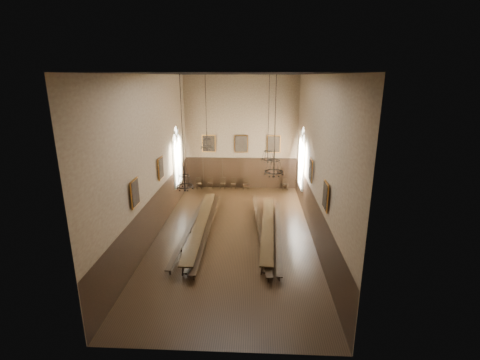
# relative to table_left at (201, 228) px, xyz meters

# --- Properties ---
(floor) EXTENTS (9.00, 18.00, 0.02)m
(floor) POSITION_rel_table_left_xyz_m (1.93, -0.01, -0.40)
(floor) COLOR black
(floor) RESTS_ON ground
(ceiling) EXTENTS (9.00, 18.00, 0.02)m
(ceiling) POSITION_rel_table_left_xyz_m (1.93, -0.01, 8.62)
(ceiling) COLOR black
(ceiling) RESTS_ON ground
(wall_back) EXTENTS (9.00, 0.02, 9.00)m
(wall_back) POSITION_rel_table_left_xyz_m (1.93, 9.00, 4.11)
(wall_back) COLOR #806D4F
(wall_back) RESTS_ON ground
(wall_front) EXTENTS (9.00, 0.02, 9.00)m
(wall_front) POSITION_rel_table_left_xyz_m (1.93, -9.02, 4.11)
(wall_front) COLOR #806D4F
(wall_front) RESTS_ON ground
(wall_left) EXTENTS (0.02, 18.00, 9.00)m
(wall_left) POSITION_rel_table_left_xyz_m (-2.58, -0.01, 4.11)
(wall_left) COLOR #806D4F
(wall_left) RESTS_ON ground
(wall_right) EXTENTS (0.02, 18.00, 9.00)m
(wall_right) POSITION_rel_table_left_xyz_m (6.44, -0.01, 4.11)
(wall_right) COLOR #806D4F
(wall_right) RESTS_ON ground
(wainscot_panelling) EXTENTS (9.00, 18.00, 2.50)m
(wainscot_panelling) POSITION_rel_table_left_xyz_m (1.93, -0.01, 0.86)
(wainscot_panelling) COLOR black
(wainscot_panelling) RESTS_ON floor
(table_left) EXTENTS (0.84, 9.95, 0.78)m
(table_left) POSITION_rel_table_left_xyz_m (0.00, 0.00, 0.00)
(table_left) COLOR black
(table_left) RESTS_ON floor
(table_right) EXTENTS (1.03, 9.12, 0.71)m
(table_right) POSITION_rel_table_left_xyz_m (3.88, -0.13, -0.03)
(table_right) COLOR black
(table_right) RESTS_ON floor
(bench_left_outer) EXTENTS (0.53, 9.66, 0.43)m
(bench_left_outer) POSITION_rel_table_left_xyz_m (-0.68, 0.05, -0.11)
(bench_left_outer) COLOR black
(bench_left_outer) RESTS_ON floor
(bench_left_inner) EXTENTS (0.35, 10.73, 0.48)m
(bench_left_inner) POSITION_rel_table_left_xyz_m (0.39, 0.16, -0.08)
(bench_left_inner) COLOR black
(bench_left_inner) RESTS_ON floor
(bench_right_inner) EXTENTS (1.07, 10.79, 0.49)m
(bench_right_inner) POSITION_rel_table_left_xyz_m (3.44, 0.16, -0.08)
(bench_right_inner) COLOR black
(bench_right_inner) RESTS_ON floor
(bench_right_outer) EXTENTS (0.73, 9.67, 0.43)m
(bench_right_outer) POSITION_rel_table_left_xyz_m (4.47, -0.22, -0.11)
(bench_right_outer) COLOR black
(bench_right_outer) RESTS_ON floor
(chair_0) EXTENTS (0.52, 0.52, 0.95)m
(chair_0) POSITION_rel_table_left_xyz_m (-1.50, 8.46, -0.10)
(chair_0) COLOR black
(chair_0) RESTS_ON floor
(chair_1) EXTENTS (0.44, 0.44, 0.93)m
(chair_1) POSITION_rel_table_left_xyz_m (-0.60, 8.58, -0.11)
(chair_1) COLOR black
(chair_1) RESTS_ON floor
(chair_2) EXTENTS (0.43, 0.43, 0.92)m
(chair_2) POSITION_rel_table_left_xyz_m (0.43, 8.59, -0.11)
(chair_2) COLOR black
(chair_2) RESTS_ON floor
(chair_3) EXTENTS (0.42, 0.42, 0.92)m
(chair_3) POSITION_rel_table_left_xyz_m (1.32, 8.57, -0.11)
(chair_3) COLOR black
(chair_3) RESTS_ON floor
(chair_4) EXTENTS (0.44, 0.44, 0.96)m
(chair_4) POSITION_rel_table_left_xyz_m (2.34, 8.49, -0.10)
(chair_4) COLOR black
(chair_4) RESTS_ON floor
(chair_7) EXTENTS (0.45, 0.45, 0.98)m
(chair_7) POSITION_rel_table_left_xyz_m (5.53, 8.49, -0.09)
(chair_7) COLOR black
(chair_7) RESTS_ON floor
(chandelier_back_left) EXTENTS (0.75, 0.75, 4.36)m
(chandelier_back_left) POSITION_rel_table_left_xyz_m (0.17, 2.13, 4.72)
(chandelier_back_left) COLOR black
(chandelier_back_left) RESTS_ON ceiling
(chandelier_back_right) EXTENTS (0.78, 0.78, 5.16)m
(chandelier_back_right) POSITION_rel_table_left_xyz_m (3.86, 2.41, 3.98)
(chandelier_back_right) COLOR black
(chandelier_back_right) RESTS_ON ceiling
(chandelier_front_left) EXTENTS (0.79, 0.79, 5.23)m
(chandelier_front_left) POSITION_rel_table_left_xyz_m (-0.20, -3.00, 3.91)
(chandelier_front_left) COLOR black
(chandelier_front_left) RESTS_ON ceiling
(chandelier_front_right) EXTENTS (0.87, 0.87, 4.54)m
(chandelier_front_right) POSITION_rel_table_left_xyz_m (3.98, -2.82, 4.52)
(chandelier_front_right) COLOR black
(chandelier_front_right) RESTS_ON ceiling
(portrait_back_0) EXTENTS (1.10, 0.12, 1.40)m
(portrait_back_0) POSITION_rel_table_left_xyz_m (-0.67, 8.87, 3.31)
(portrait_back_0) COLOR orange
(portrait_back_0) RESTS_ON wall_back
(portrait_back_1) EXTENTS (1.10, 0.12, 1.40)m
(portrait_back_1) POSITION_rel_table_left_xyz_m (1.93, 8.87, 3.31)
(portrait_back_1) COLOR orange
(portrait_back_1) RESTS_ON wall_back
(portrait_back_2) EXTENTS (1.10, 0.12, 1.40)m
(portrait_back_2) POSITION_rel_table_left_xyz_m (4.53, 8.87, 3.31)
(portrait_back_2) COLOR orange
(portrait_back_2) RESTS_ON wall_back
(portrait_left_0) EXTENTS (0.12, 1.00, 1.30)m
(portrait_left_0) POSITION_rel_table_left_xyz_m (-2.45, 0.99, 3.31)
(portrait_left_0) COLOR orange
(portrait_left_0) RESTS_ON wall_left
(portrait_left_1) EXTENTS (0.12, 1.00, 1.30)m
(portrait_left_1) POSITION_rel_table_left_xyz_m (-2.45, -3.51, 3.31)
(portrait_left_1) COLOR orange
(portrait_left_1) RESTS_ON wall_left
(portrait_right_0) EXTENTS (0.12, 1.00, 1.30)m
(portrait_right_0) POSITION_rel_table_left_xyz_m (6.31, 0.99, 3.31)
(portrait_right_0) COLOR orange
(portrait_right_0) RESTS_ON wall_right
(portrait_right_1) EXTENTS (0.12, 1.00, 1.30)m
(portrait_right_1) POSITION_rel_table_left_xyz_m (6.31, -3.51, 3.31)
(portrait_right_1) COLOR orange
(portrait_right_1) RESTS_ON wall_right
(window_right) EXTENTS (0.20, 2.20, 4.60)m
(window_right) POSITION_rel_table_left_xyz_m (6.36, 5.49, 3.01)
(window_right) COLOR white
(window_right) RESTS_ON wall_right
(window_left) EXTENTS (0.20, 2.20, 4.60)m
(window_left) POSITION_rel_table_left_xyz_m (-2.50, 5.49, 3.01)
(window_left) COLOR white
(window_left) RESTS_ON wall_left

